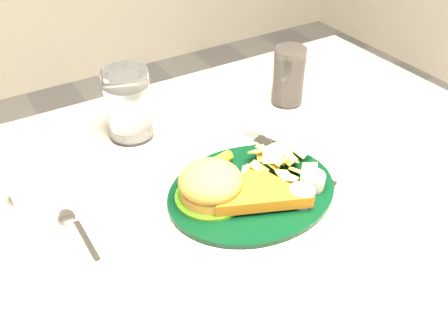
# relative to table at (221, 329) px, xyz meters

# --- Properties ---
(table) EXTENTS (1.20, 0.80, 0.75)m
(table) POSITION_rel_table_xyz_m (0.00, 0.00, 0.00)
(table) COLOR #A69F96
(table) RESTS_ON ground
(dinner_plate) EXTENTS (0.29, 0.25, 0.06)m
(dinner_plate) POSITION_rel_table_xyz_m (0.04, -0.03, 0.41)
(dinner_plate) COLOR black
(dinner_plate) RESTS_ON table
(water_glass) EXTENTS (0.09, 0.09, 0.13)m
(water_glass) POSITION_rel_table_xyz_m (-0.06, 0.23, 0.44)
(water_glass) COLOR silver
(water_glass) RESTS_ON table
(cola_glass) EXTENTS (0.08, 0.08, 0.12)m
(cola_glass) POSITION_rel_table_xyz_m (0.27, 0.18, 0.43)
(cola_glass) COLOR black
(cola_glass) RESTS_ON table
(fork_napkin) EXTENTS (0.22, 0.24, 0.01)m
(fork_napkin) POSITION_rel_table_xyz_m (0.13, -0.02, 0.38)
(fork_napkin) COLOR white
(fork_napkin) RESTS_ON table
(spoon) EXTENTS (0.04, 0.13, 0.01)m
(spoon) POSITION_rel_table_xyz_m (-0.22, 0.00, 0.38)
(spoon) COLOR white
(spoon) RESTS_ON table
(ramekin) EXTENTS (0.06, 0.06, 0.03)m
(ramekin) POSITION_rel_table_xyz_m (-0.27, 0.14, 0.39)
(ramekin) COLOR white
(ramekin) RESTS_ON table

